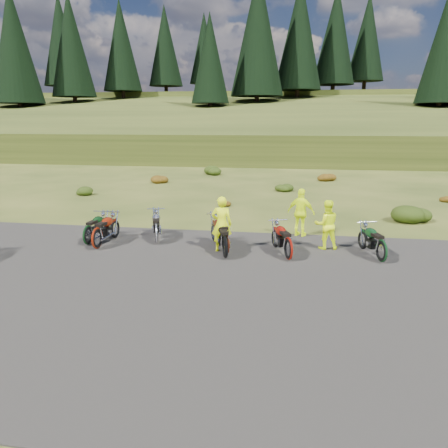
# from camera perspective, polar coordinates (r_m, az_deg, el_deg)

# --- Properties ---
(ground) EXTENTS (300.00, 300.00, 0.00)m
(ground) POSITION_cam_1_polar(r_m,az_deg,el_deg) (13.62, -4.79, -5.11)
(ground) COLOR #2F3F15
(ground) RESTS_ON ground
(gravel_pad) EXTENTS (20.00, 12.00, 0.04)m
(gravel_pad) POSITION_cam_1_polar(r_m,az_deg,el_deg) (11.81, -7.16, -8.14)
(gravel_pad) COLOR black
(gravel_pad) RESTS_ON ground
(hill_slope) EXTENTS (300.00, 45.97, 9.37)m
(hill_slope) POSITION_cam_1_polar(r_m,az_deg,el_deg) (62.74, 6.44, 9.43)
(hill_slope) COLOR #2C3A13
(hill_slope) RESTS_ON ground
(hill_plateau) EXTENTS (300.00, 90.00, 9.17)m
(hill_plateau) POSITION_cam_1_polar(r_m,az_deg,el_deg) (122.63, 7.96, 11.32)
(hill_plateau) COLOR #2C3A13
(hill_plateau) RESTS_ON ground
(conifer_14) EXTENTS (5.28, 5.28, 14.00)m
(conifer_14) POSITION_cam_1_polar(r_m,az_deg,el_deg) (99.47, -25.32, 19.31)
(conifer_14) COLOR black
(conifer_14) RESTS_ON ground
(conifer_15) EXTENTS (7.92, 7.92, 20.00)m
(conifer_15) POSITION_cam_1_polar(r_m,az_deg,el_deg) (102.02, -20.53, 21.60)
(conifer_15) COLOR black
(conifer_15) RESTS_ON ground
(conifer_16) EXTENTS (7.48, 7.48, 19.00)m
(conifer_16) POSITION_cam_1_polar(r_m,az_deg,el_deg) (77.03, -25.76, 20.38)
(conifer_16) COLOR black
(conifer_16) RESTS_ON ground
(conifer_17) EXTENTS (7.04, 7.04, 18.00)m
(conifer_17) POSITION_cam_1_polar(r_m,az_deg,el_deg) (79.23, -19.36, 21.21)
(conifer_17) COLOR black
(conifer_17) RESTS_ON ground
(conifer_18) EXTENTS (6.60, 6.60, 17.00)m
(conifer_18) POSITION_cam_1_polar(r_m,az_deg,el_deg) (82.26, -13.32, 21.76)
(conifer_18) COLOR black
(conifer_18) RESTS_ON ground
(conifer_19) EXTENTS (6.16, 6.16, 16.00)m
(conifer_19) POSITION_cam_1_polar(r_m,az_deg,el_deg) (86.02, -7.72, 22.07)
(conifer_19) COLOR black
(conifer_19) RESTS_ON ground
(conifer_20) EXTENTS (5.72, 5.72, 15.00)m
(conifer_20) POSITION_cam_1_polar(r_m,az_deg,el_deg) (90.37, -2.61, 21.93)
(conifer_20) COLOR black
(conifer_20) RESTS_ON ground
(conifer_21) EXTENTS (5.28, 5.28, 14.00)m
(conifer_21) POSITION_cam_1_polar(r_m,az_deg,el_deg) (64.22, -1.85, 20.83)
(conifer_21) COLOR black
(conifer_21) RESTS_ON ground
(conifer_22) EXTENTS (7.92, 7.92, 20.00)m
(conifer_22) POSITION_cam_1_polar(r_m,az_deg,el_deg) (69.91, 4.44, 23.69)
(conifer_22) COLOR black
(conifer_22) RESTS_ON ground
(conifer_23) EXTENTS (7.48, 7.48, 19.00)m
(conifer_23) POSITION_cam_1_polar(r_m,az_deg,el_deg) (75.66, 9.82, 23.29)
(conifer_23) COLOR black
(conifer_23) RESTS_ON ground
(conifer_24) EXTENTS (7.04, 7.04, 18.00)m
(conifer_24) POSITION_cam_1_polar(r_m,az_deg,el_deg) (81.90, 14.37, 22.80)
(conifer_24) COLOR black
(conifer_24) RESTS_ON ground
(conifer_25) EXTENTS (6.60, 6.60, 17.00)m
(conifer_25) POSITION_cam_1_polar(r_m,az_deg,el_deg) (88.48, 18.23, 22.16)
(conifer_25) COLOR black
(conifer_25) RESTS_ON ground
(conifer_26) EXTENTS (6.16, 6.16, 16.00)m
(conifer_26) POSITION_cam_1_polar(r_m,az_deg,el_deg) (64.67, 26.94, 20.14)
(conifer_26) COLOR black
(conifer_26) RESTS_ON ground
(shrub_1) EXTENTS (1.03, 1.03, 0.61)m
(shrub_1) POSITION_cam_1_polar(r_m,az_deg,el_deg) (27.10, -17.86, 4.28)
(shrub_1) COLOR #1B330C
(shrub_1) RESTS_ON ground
(shrub_2) EXTENTS (1.30, 1.30, 0.77)m
(shrub_2) POSITION_cam_1_polar(r_m,az_deg,el_deg) (30.84, -8.56, 5.97)
(shrub_2) COLOR #622E0C
(shrub_2) RESTS_ON ground
(shrub_3) EXTENTS (1.56, 1.56, 0.92)m
(shrub_3) POSITION_cam_1_polar(r_m,az_deg,el_deg) (35.23, -1.39, 7.16)
(shrub_3) COLOR #1B330C
(shrub_3) RESTS_ON ground
(shrub_4) EXTENTS (0.77, 0.77, 0.45)m
(shrub_4) POSITION_cam_1_polar(r_m,az_deg,el_deg) (22.39, -0.10, 2.91)
(shrub_4) COLOR #622E0C
(shrub_4) RESTS_ON ground
(shrub_5) EXTENTS (1.03, 1.03, 0.61)m
(shrub_5) POSITION_cam_1_polar(r_m,az_deg,el_deg) (27.32, 7.76, 4.88)
(shrub_5) COLOR #1B330C
(shrub_5) RESTS_ON ground
(shrub_6) EXTENTS (1.30, 1.30, 0.77)m
(shrub_6) POSITION_cam_1_polar(r_m,az_deg,el_deg) (32.63, 13.18, 6.17)
(shrub_6) COLOR #622E0C
(shrub_6) RESTS_ON ground
(shrub_7) EXTENTS (1.56, 1.56, 0.92)m
(shrub_7) POSITION_cam_1_polar(r_m,az_deg,el_deg) (20.63, 23.44, 1.54)
(shrub_7) COLOR #1B330C
(shrub_7) RESTS_ON ground
(shrub_8) EXTENTS (0.77, 0.77, 0.45)m
(shrub_8) POSITION_cam_1_polar(r_m,az_deg,el_deg) (26.49, 26.80, 3.11)
(shrub_8) COLOR #622E0C
(shrub_8) RESTS_ON ground
(motorcycle_1) EXTENTS (0.77, 2.11, 1.09)m
(motorcycle_1) POSITION_cam_1_polar(r_m,az_deg,el_deg) (15.59, -16.16, -3.20)
(motorcycle_1) COLOR maroon
(motorcycle_1) RESTS_ON ground
(motorcycle_2) EXTENTS (0.73, 1.96, 1.01)m
(motorcycle_2) POSITION_cam_1_polar(r_m,az_deg,el_deg) (16.20, -17.25, -2.65)
(motorcycle_2) COLOR black
(motorcycle_2) RESTS_ON ground
(motorcycle_3) EXTENTS (1.27, 2.15, 1.07)m
(motorcycle_3) POSITION_cam_1_polar(r_m,az_deg,el_deg) (15.79, -8.76, -2.60)
(motorcycle_3) COLOR silver
(motorcycle_3) RESTS_ON ground
(motorcycle_4) EXTENTS (1.60, 2.33, 1.16)m
(motorcycle_4) POSITION_cam_1_polar(r_m,az_deg,el_deg) (14.38, 0.22, -4.05)
(motorcycle_4) COLOR #531C0D
(motorcycle_4) RESTS_ON ground
(motorcycle_5) EXTENTS (1.27, 2.19, 1.09)m
(motorcycle_5) POSITION_cam_1_polar(r_m,az_deg,el_deg) (13.97, 0.16, -4.58)
(motorcycle_5) COLOR black
(motorcycle_5) RESTS_ON ground
(motorcycle_6) EXTENTS (1.34, 2.15, 1.07)m
(motorcycle_6) POSITION_cam_1_polar(r_m,az_deg,el_deg) (13.97, 8.37, -4.73)
(motorcycle_6) COLOR maroon
(motorcycle_6) RESTS_ON ground
(motorcycle_7) EXTENTS (1.21, 2.11, 1.05)m
(motorcycle_7) POSITION_cam_1_polar(r_m,az_deg,el_deg) (14.47, 19.77, -4.76)
(motorcycle_7) COLOR #0E3215
(motorcycle_7) RESTS_ON ground
(person_middle) EXTENTS (0.70, 0.48, 1.86)m
(person_middle) POSITION_cam_1_polar(r_m,az_deg,el_deg) (14.46, -0.32, -0.12)
(person_middle) COLOR #E5FD0D
(person_middle) RESTS_ON ground
(person_right_a) EXTENTS (0.92, 0.77, 1.69)m
(person_right_a) POSITION_cam_1_polar(r_m,az_deg,el_deg) (15.17, 13.22, -0.18)
(person_right_a) COLOR #E5FD0D
(person_right_a) RESTS_ON ground
(person_right_b) EXTENTS (1.15, 0.81, 1.81)m
(person_right_b) POSITION_cam_1_polar(r_m,az_deg,el_deg) (16.64, 10.03, 1.39)
(person_right_b) COLOR #E5FD0D
(person_right_b) RESTS_ON ground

